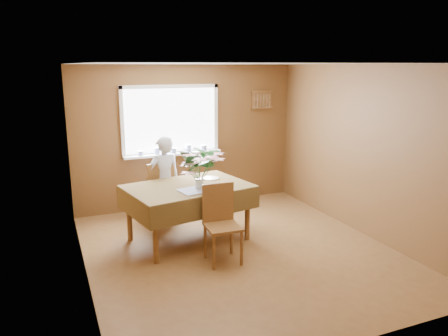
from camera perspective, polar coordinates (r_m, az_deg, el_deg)
name	(u,v)px	position (r m, az deg, el deg)	size (l,w,h in m)	color
floor	(239,251)	(6.09, 2.02, -10.78)	(4.50, 4.50, 0.00)	brown
ceiling	(241,64)	(5.56, 2.23, 13.46)	(4.50, 4.50, 0.00)	white
wall_back	(187,137)	(7.76, -4.82, 4.11)	(4.00, 4.00, 0.00)	brown
wall_front	(351,216)	(3.84, 16.29, -5.99)	(4.00, 4.00, 0.00)	brown
wall_left	(80,177)	(5.21, -18.32, -1.09)	(4.50, 4.50, 0.00)	brown
wall_right	(363,151)	(6.76, 17.74, 2.15)	(4.50, 4.50, 0.00)	brown
window_assembly	(172,132)	(7.61, -6.82, 4.67)	(1.72, 0.20, 1.22)	white
spoon_rack	(262,100)	(8.21, 4.96, 8.83)	(0.44, 0.05, 0.33)	brown
dining_table	(188,193)	(6.23, -4.72, -3.21)	(1.87, 1.44, 0.83)	brown
chair_far	(159,190)	(7.00, -8.49, -2.90)	(0.47, 0.47, 1.01)	brown
chair_near	(221,220)	(5.66, -0.42, -6.77)	(0.45, 0.45, 1.00)	brown
seated_woman	(164,181)	(6.90, -7.81, -1.69)	(0.52, 0.34, 1.43)	white
flower_bouquet	(199,166)	(5.96, -3.26, 0.32)	(0.59, 0.59, 0.50)	white
side_plate	(211,178)	(6.56, -1.77, -1.34)	(0.25, 0.25, 0.01)	white
table_knife	(210,187)	(6.06, -1.78, -2.56)	(0.02, 0.25, 0.00)	silver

